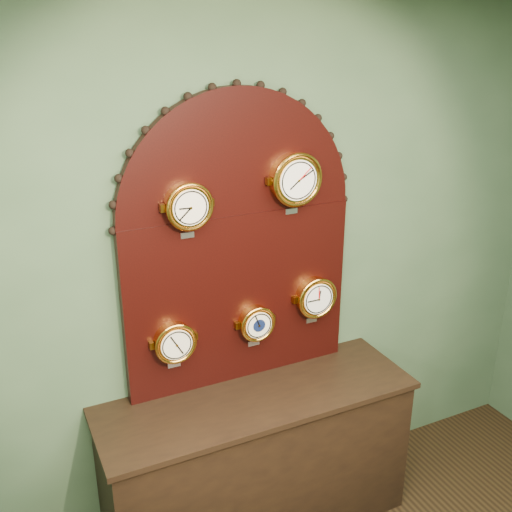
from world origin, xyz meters
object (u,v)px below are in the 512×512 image
display_board (238,234)px  roman_clock (188,206)px  barometer (256,323)px  hygrometer (175,342)px  tide_clock (316,297)px  shop_counter (258,464)px  arabic_clock (296,179)px

display_board → roman_clock: 0.34m
roman_clock → barometer: roman_clock is taller
hygrometer → tide_clock: (0.79, -0.00, 0.08)m
barometer → roman_clock: bearing=-179.9°
shop_counter → display_board: size_ratio=1.05×
shop_counter → barometer: (0.07, 0.15, 0.75)m
hygrometer → barometer: bearing=0.0°
display_board → shop_counter: bearing=-90.0°
display_board → tide_clock: 0.58m
arabic_clock → hygrometer: (-0.65, 0.00, -0.74)m
tide_clock → barometer: bearing=179.9°
shop_counter → tide_clock: (0.42, 0.15, 0.83)m
barometer → tide_clock: (0.35, -0.00, 0.08)m
shop_counter → hygrometer: (-0.37, 0.15, 0.75)m
hygrometer → barometer: (0.44, 0.00, 0.01)m
shop_counter → display_board: (0.00, 0.22, 1.23)m
display_board → arabic_clock: bearing=-13.8°
roman_clock → arabic_clock: arabic_clock is taller
tide_clock → roman_clock: bearing=180.0°
shop_counter → barometer: barometer is taller
shop_counter → arabic_clock: 1.52m
roman_clock → tide_clock: (0.69, -0.00, -0.59)m
display_board → arabic_clock: 0.38m
display_board → hygrometer: bearing=-169.9°
roman_clock → arabic_clock: size_ratio=0.87×
roman_clock → barometer: (0.34, 0.00, -0.67)m
shop_counter → roman_clock: roman_clock is taller
shop_counter → display_board: bearing=90.0°
roman_clock → barometer: bearing=0.1°
shop_counter → arabic_clock: bearing=29.0°
barometer → display_board: bearing=134.9°
roman_clock → tide_clock: size_ratio=0.98×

